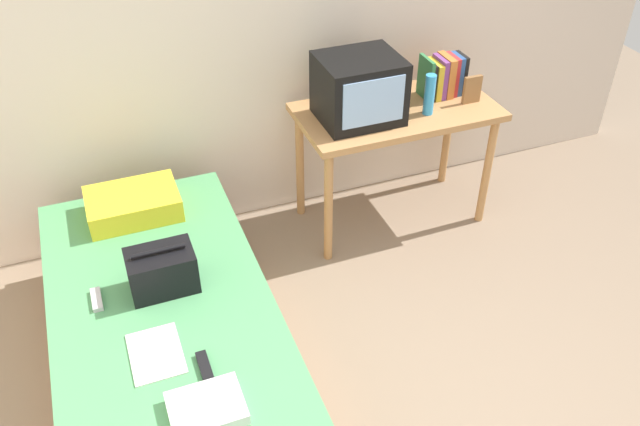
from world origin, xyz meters
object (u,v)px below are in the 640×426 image
(water_bottle, at_px, (429,95))
(book_row, at_px, (443,76))
(picture_frame, at_px, (472,90))
(desk, at_px, (396,124))
(pillow, at_px, (133,204))
(handbag, at_px, (162,270))
(remote_dark, at_px, (205,367))
(remote_silver, at_px, (97,300))
(folded_towel, at_px, (207,408))
(bed, at_px, (169,343))
(tv, at_px, (359,89))
(magazine, at_px, (156,354))

(water_bottle, relative_size, book_row, 0.93)
(picture_frame, bearing_deg, book_row, 126.89)
(desk, bearing_deg, picture_frame, -10.65)
(pillow, bearing_deg, handbag, -85.91)
(desk, xyz_separation_m, remote_dark, (-1.45, -1.23, -0.17))
(water_bottle, bearing_deg, desk, 140.64)
(desk, xyz_separation_m, water_bottle, (0.14, -0.11, 0.22))
(remote_silver, distance_m, folded_towel, 0.83)
(desk, bearing_deg, bed, -152.57)
(bed, distance_m, pillow, 0.79)
(picture_frame, xyz_separation_m, pillow, (-1.99, 0.01, -0.31))
(bed, distance_m, tv, 1.67)
(remote_dark, relative_size, folded_towel, 0.56)
(book_row, distance_m, magazine, 2.29)
(tv, height_order, folded_towel, tv)
(magazine, bearing_deg, book_row, 30.67)
(tv, relative_size, pillow, 0.94)
(tv, distance_m, water_bottle, 0.41)
(desk, distance_m, tv, 0.38)
(water_bottle, bearing_deg, tv, 166.62)
(book_row, bearing_deg, remote_dark, -143.77)
(bed, relative_size, handbag, 6.67)
(desk, bearing_deg, remote_silver, -159.53)
(pillow, height_order, folded_towel, pillow)
(folded_towel, bearing_deg, book_row, 39.81)
(bed, bearing_deg, tv, 31.33)
(water_bottle, height_order, magazine, water_bottle)
(book_row, xyz_separation_m, handbag, (-1.83, -0.76, -0.30))
(book_row, distance_m, remote_silver, 2.29)
(magazine, bearing_deg, picture_frame, 25.96)
(handbag, bearing_deg, magazine, -105.65)
(folded_towel, bearing_deg, desk, 44.04)
(tv, height_order, handbag, tv)
(remote_dark, bearing_deg, handbag, 96.62)
(handbag, bearing_deg, pillow, 94.09)
(tv, height_order, remote_silver, tv)
(handbag, bearing_deg, folded_towel, -88.35)
(water_bottle, distance_m, picture_frame, 0.30)
(tv, bearing_deg, water_bottle, -13.38)
(remote_dark, bearing_deg, bed, 103.27)
(desk, height_order, tv, tv)
(desk, relative_size, folded_towel, 4.14)
(magazine, xyz_separation_m, remote_silver, (-0.19, 0.40, 0.01))
(magazine, relative_size, remote_silver, 2.01)
(picture_frame, bearing_deg, water_bottle, -174.43)
(bed, bearing_deg, water_bottle, 22.36)
(magazine, bearing_deg, handbag, 74.35)
(pillow, distance_m, folded_towel, 1.37)
(book_row, distance_m, folded_towel, 2.38)
(remote_silver, bearing_deg, book_row, 19.27)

